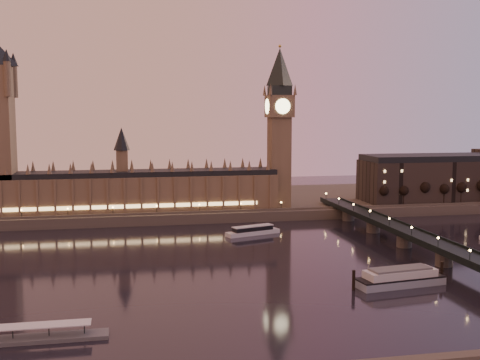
% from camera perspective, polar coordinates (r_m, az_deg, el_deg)
% --- Properties ---
extents(ground, '(700.00, 700.00, 0.00)m').
position_cam_1_polar(ground, '(267.78, -0.91, -8.09)').
color(ground, black).
rests_on(ground, ground).
extents(far_embankment, '(560.00, 130.00, 6.00)m').
position_cam_1_polar(far_embankment, '(431.72, -0.89, -2.12)').
color(far_embankment, '#423D35').
rests_on(far_embankment, ground).
extents(palace_of_westminster, '(180.00, 26.62, 52.00)m').
position_cam_1_polar(palace_of_westminster, '(378.88, -10.18, -0.56)').
color(palace_of_westminster, brown).
rests_on(palace_of_westminster, ground).
extents(big_ben, '(17.68, 17.68, 104.00)m').
position_cam_1_polar(big_ben, '(389.18, 3.76, 5.95)').
color(big_ben, brown).
rests_on(big_ben, ground).
extents(westminster_bridge, '(13.20, 260.00, 15.30)m').
position_cam_1_polar(westminster_bridge, '(296.35, 16.90, -5.86)').
color(westminster_bridge, black).
rests_on(westminster_bridge, ground).
extents(city_block, '(155.00, 45.00, 34.00)m').
position_cam_1_polar(city_block, '(457.28, 20.71, 0.38)').
color(city_block, black).
rests_on(city_block, ground).
extents(bare_tree_0, '(6.73, 6.73, 13.69)m').
position_cam_1_polar(bare_tree_0, '(403.88, 13.40, -0.99)').
color(bare_tree_0, black).
rests_on(bare_tree_0, ground).
extents(bare_tree_1, '(6.73, 6.73, 13.69)m').
position_cam_1_polar(bare_tree_1, '(409.88, 15.18, -0.93)').
color(bare_tree_1, black).
rests_on(bare_tree_1, ground).
extents(bare_tree_2, '(6.73, 6.73, 13.69)m').
position_cam_1_polar(bare_tree_2, '(416.26, 16.91, -0.87)').
color(bare_tree_2, black).
rests_on(bare_tree_2, ground).
extents(bare_tree_3, '(6.73, 6.73, 13.69)m').
position_cam_1_polar(bare_tree_3, '(423.00, 18.58, -0.82)').
color(bare_tree_3, black).
rests_on(bare_tree_3, ground).
extents(bare_tree_4, '(6.73, 6.73, 13.69)m').
position_cam_1_polar(bare_tree_4, '(430.10, 20.21, -0.77)').
color(bare_tree_4, black).
rests_on(bare_tree_4, ground).
extents(bare_tree_5, '(6.73, 6.73, 13.69)m').
position_cam_1_polar(bare_tree_5, '(437.52, 21.77, -0.71)').
color(bare_tree_5, black).
rests_on(bare_tree_5, ground).
extents(cruise_boat_a, '(31.80, 16.23, 5.00)m').
position_cam_1_polar(cruise_boat_a, '(332.72, 1.22, -4.83)').
color(cruise_boat_a, silver).
rests_on(cruise_boat_a, ground).
extents(moored_barge, '(40.90, 14.74, 7.56)m').
position_cam_1_polar(moored_barge, '(244.96, 14.94, -8.93)').
color(moored_barge, '#8999AE').
rests_on(moored_barge, ground).
extents(pontoon_pier, '(42.78, 7.13, 11.41)m').
position_cam_1_polar(pontoon_pier, '(193.23, -18.95, -13.88)').
color(pontoon_pier, '#595B5E').
rests_on(pontoon_pier, ground).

